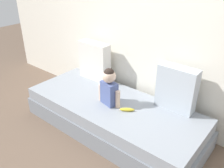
% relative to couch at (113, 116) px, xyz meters
% --- Properties ---
extents(ground_plane, '(12.00, 12.00, 0.00)m').
position_rel_couch_xyz_m(ground_plane, '(0.00, 0.00, -0.19)').
color(ground_plane, brown).
extents(back_wall, '(5.48, 0.10, 2.31)m').
position_rel_couch_xyz_m(back_wall, '(0.00, 0.59, 0.97)').
color(back_wall, silver).
rests_on(back_wall, ground).
extents(couch, '(2.28, 0.92, 0.38)m').
position_rel_couch_xyz_m(couch, '(0.00, 0.00, 0.00)').
color(couch, gray).
rests_on(couch, ground).
extents(throw_pillow_left, '(0.47, 0.16, 0.53)m').
position_rel_couch_xyz_m(throw_pillow_left, '(-0.63, 0.36, 0.46)').
color(throw_pillow_left, silver).
rests_on(throw_pillow_left, couch).
extents(throw_pillow_right, '(0.44, 0.16, 0.52)m').
position_rel_couch_xyz_m(throw_pillow_right, '(0.63, 0.36, 0.45)').
color(throw_pillow_right, '#B2BCC6').
rests_on(throw_pillow_right, couch).
extents(toddler, '(0.31, 0.16, 0.46)m').
position_rel_couch_xyz_m(toddler, '(-0.02, -0.04, 0.43)').
color(toddler, '#4C5B93').
rests_on(toddler, couch).
extents(banana, '(0.16, 0.13, 0.04)m').
position_rel_couch_xyz_m(banana, '(0.24, -0.04, 0.22)').
color(banana, yellow).
rests_on(banana, couch).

